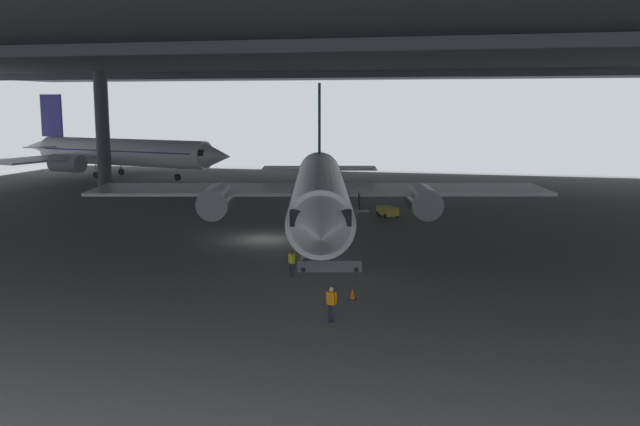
# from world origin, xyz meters

# --- Properties ---
(ground_plane) EXTENTS (110.00, 110.00, 0.00)m
(ground_plane) POSITION_xyz_m (0.00, 0.00, 0.00)
(ground_plane) COLOR slate
(hangar_structure) EXTENTS (121.00, 99.00, 14.84)m
(hangar_structure) POSITION_xyz_m (-0.06, 13.75, 14.21)
(hangar_structure) COLOR #4C4F54
(hangar_structure) RESTS_ON ground_plane
(airplane_main) EXTENTS (37.06, 37.69, 11.86)m
(airplane_main) POSITION_xyz_m (3.75, 1.97, 3.52)
(airplane_main) COLOR white
(airplane_main) RESTS_ON ground_plane
(boarding_stairs) EXTENTS (4.49, 2.40, 4.74)m
(boarding_stairs) POSITION_xyz_m (6.91, -8.10, 0.74)
(boarding_stairs) COLOR slate
(boarding_stairs) RESTS_ON ground_plane
(crew_worker_near_nose) EXTENTS (0.54, 0.30, 1.70)m
(crew_worker_near_nose) POSITION_xyz_m (9.29, -18.34, 0.97)
(crew_worker_near_nose) COLOR #232838
(crew_worker_near_nose) RESTS_ON ground_plane
(crew_worker_by_stairs) EXTENTS (0.46, 0.39, 1.60)m
(crew_worker_by_stairs) POSITION_xyz_m (5.08, -10.39, 0.90)
(crew_worker_by_stairs) COLOR #232838
(crew_worker_by_stairs) RESTS_ON ground_plane
(airplane_distant) EXTENTS (35.49, 34.83, 11.23)m
(airplane_distant) POSITION_xyz_m (-33.02, 37.35, 3.41)
(airplane_distant) COLOR white
(airplane_distant) RESTS_ON ground_plane
(traffic_cone_orange) EXTENTS (0.36, 0.36, 0.60)m
(traffic_cone_orange) POSITION_xyz_m (9.50, -14.30, 0.29)
(traffic_cone_orange) COLOR black
(traffic_cone_orange) RESTS_ON ground_plane
(baggage_tug) EXTENTS (2.23, 2.49, 0.90)m
(baggage_tug) POSITION_xyz_m (7.41, 12.54, 0.53)
(baggage_tug) COLOR yellow
(baggage_tug) RESTS_ON ground_plane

